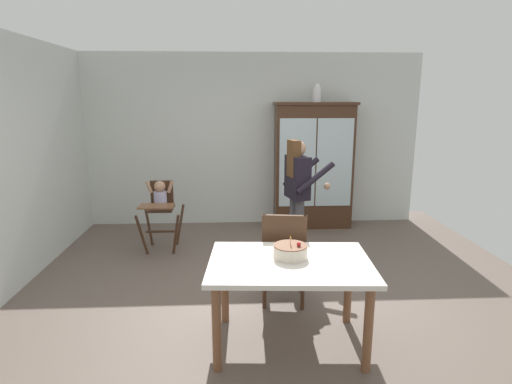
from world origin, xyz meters
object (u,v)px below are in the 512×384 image
china_cabinet (313,165)px  dining_chair_far_side (284,252)px  ceramic_vase (317,94)px  dining_table (290,273)px  high_chair_with_toddler (160,203)px  birthday_cake (290,251)px  adult_person (298,186)px

china_cabinet → dining_chair_far_side: (-0.76, -2.58, -0.43)m
china_cabinet → ceramic_vase: 1.09m
dining_table → dining_chair_far_side: size_ratio=1.41×
china_cabinet → high_chair_with_toddler: size_ratio=2.06×
dining_table → birthday_cake: (0.01, 0.08, 0.16)m
birthday_cake → dining_chair_far_side: size_ratio=0.29×
ceramic_vase → adult_person: size_ratio=0.18×
dining_chair_far_side → china_cabinet: bearing=-98.9°
ceramic_vase → high_chair_with_toddler: (-2.25, -0.96, -1.42)m
china_cabinet → birthday_cake: 3.27m
ceramic_vase → adult_person: bearing=-108.4°
ceramic_vase → dining_chair_far_side: size_ratio=0.28×
ceramic_vase → birthday_cake: size_ratio=0.96×
dining_table → dining_chair_far_side: 0.67m
high_chair_with_toddler → china_cabinet: bearing=23.3°
adult_person → birthday_cake: 1.76m
china_cabinet → dining_table: 3.36m
adult_person → dining_chair_far_side: bearing=149.7°
china_cabinet → adult_person: (-0.46, -1.45, -0.01)m
dining_table → dining_chair_far_side: (0.03, 0.66, -0.08)m
china_cabinet → birthday_cake: size_ratio=6.98×
ceramic_vase → dining_chair_far_side: 3.10m
adult_person → birthday_cake: bearing=153.9°
china_cabinet → high_chair_with_toddler: 2.44m
birthday_cake → adult_person: bearing=79.5°
birthday_cake → china_cabinet: bearing=76.2°
birthday_cake → dining_chair_far_side: bearing=87.9°
adult_person → dining_table: bearing=154.0°
ceramic_vase → birthday_cake: ceramic_vase is taller
china_cabinet → high_chair_with_toddler: china_cabinet is taller
ceramic_vase → dining_table: bearing=-104.1°
high_chair_with_toddler → birthday_cake: bearing=-56.7°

